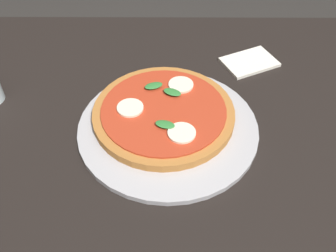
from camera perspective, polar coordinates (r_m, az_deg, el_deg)
name	(u,v)px	position (r m, az deg, el deg)	size (l,w,h in m)	color
dining_table	(203,153)	(0.90, 5.27, -4.08)	(1.22, 0.86, 0.73)	black
serving_tray	(168,127)	(0.79, 0.00, -0.20)	(0.38, 0.38, 0.01)	#B2B2B7
pizza	(164,114)	(0.80, -0.67, 1.89)	(0.30, 0.30, 0.03)	#B27033
napkin	(249,62)	(0.99, 12.16, 9.40)	(0.13, 0.09, 0.01)	white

